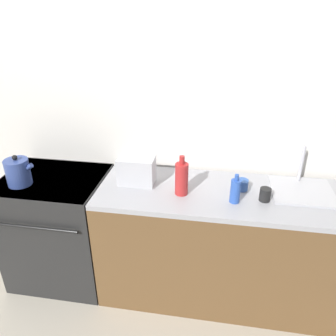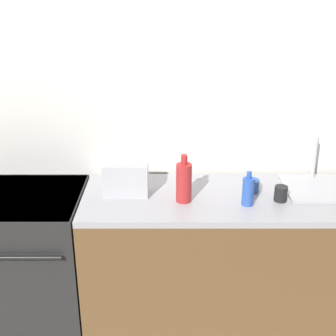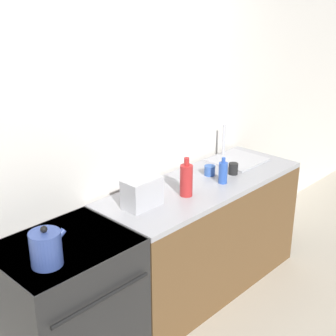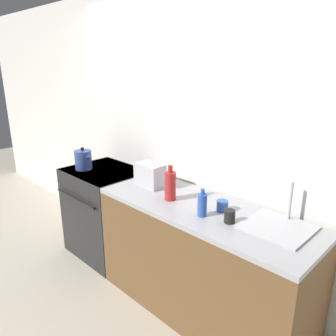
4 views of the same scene
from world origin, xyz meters
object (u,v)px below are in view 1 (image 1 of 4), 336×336
(toaster, at_px, (137,171))
(cup_blue, at_px, (242,185))
(kettle, at_px, (18,172))
(bottle_blue, at_px, (235,191))
(cup_black, at_px, (265,195))
(bottle_red, at_px, (182,178))
(stove, at_px, (60,227))

(toaster, distance_m, cup_blue, 0.74)
(kettle, relative_size, cup_blue, 2.71)
(kettle, distance_m, cup_blue, 1.57)
(toaster, xyz_separation_m, bottle_blue, (0.69, -0.14, -0.02))
(cup_blue, bearing_deg, bottle_blue, -107.54)
(kettle, xyz_separation_m, bottle_blue, (1.51, 0.01, -0.01))
(cup_black, bearing_deg, bottle_red, -179.89)
(stove, distance_m, bottle_red, 1.13)
(kettle, relative_size, bottle_red, 0.81)
(toaster, xyz_separation_m, cup_black, (0.88, -0.09, -0.06))
(kettle, distance_m, toaster, 0.83)
(kettle, distance_m, cup_black, 1.70)
(stove, height_order, kettle, kettle)
(stove, distance_m, bottle_blue, 1.43)
(bottle_red, xyz_separation_m, cup_blue, (0.41, 0.12, -0.08))
(toaster, bearing_deg, cup_blue, 2.12)
(toaster, xyz_separation_m, cup_blue, (0.74, 0.03, -0.06))
(cup_black, bearing_deg, kettle, -178.07)
(bottle_blue, height_order, cup_black, bottle_blue)
(toaster, height_order, cup_blue, toaster)
(toaster, height_order, bottle_red, bottle_red)
(bottle_red, bearing_deg, cup_black, 0.11)
(bottle_blue, distance_m, cup_black, 0.20)
(stove, bearing_deg, bottle_blue, -4.63)
(stove, distance_m, kettle, 0.58)
(kettle, bearing_deg, stove, 33.39)
(stove, xyz_separation_m, bottle_red, (0.98, -0.06, 0.56))
(kettle, relative_size, bottle_blue, 1.14)
(bottle_blue, bearing_deg, stove, 175.37)
(stove, xyz_separation_m, cup_black, (1.53, -0.06, 0.49))
(kettle, height_order, cup_blue, kettle)
(stove, distance_m, toaster, 0.84)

